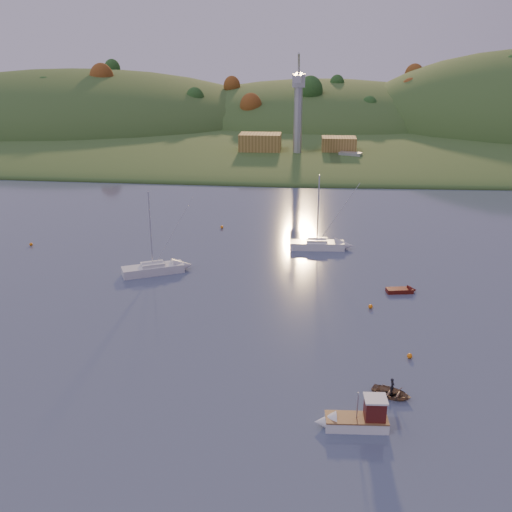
# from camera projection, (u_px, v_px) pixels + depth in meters

# --- Properties ---
(ground) EXTENTS (500.00, 500.00, 0.00)m
(ground) POSITION_uv_depth(u_px,v_px,m) (226.00, 479.00, 38.50)
(ground) COLOR #353E57
(ground) RESTS_ON ground
(far_shore) EXTENTS (620.00, 220.00, 1.50)m
(far_shore) POSITION_uv_depth(u_px,v_px,m) (298.00, 119.00, 254.44)
(far_shore) COLOR #345421
(far_shore) RESTS_ON ground
(shore_slope) EXTENTS (640.00, 150.00, 7.00)m
(shore_slope) POSITION_uv_depth(u_px,v_px,m) (294.00, 139.00, 193.41)
(shore_slope) COLOR #345421
(shore_slope) RESTS_ON ground
(hill_left) EXTENTS (170.00, 140.00, 44.00)m
(hill_left) POSITION_uv_depth(u_px,v_px,m) (77.00, 125.00, 233.96)
(hill_left) COLOR #345421
(hill_left) RESTS_ON ground
(hill_center) EXTENTS (140.00, 120.00, 36.00)m
(hill_center) POSITION_uv_depth(u_px,v_px,m) (321.00, 124.00, 234.81)
(hill_center) COLOR #345421
(hill_center) RESTS_ON ground
(hillside_trees) EXTENTS (280.00, 50.00, 32.00)m
(hillside_trees) POSITION_uv_depth(u_px,v_px,m) (295.00, 132.00, 212.19)
(hillside_trees) COLOR #184519
(hillside_trees) RESTS_ON ground
(wharf) EXTENTS (42.00, 16.00, 2.40)m
(wharf) POSITION_uv_depth(u_px,v_px,m) (308.00, 157.00, 152.21)
(wharf) COLOR slate
(wharf) RESTS_ON ground
(shed_west) EXTENTS (11.00, 8.00, 4.80)m
(shed_west) POSITION_uv_depth(u_px,v_px,m) (260.00, 143.00, 153.06)
(shed_west) COLOR olive
(shed_west) RESTS_ON wharf
(shed_east) EXTENTS (9.00, 7.00, 4.00)m
(shed_east) POSITION_uv_depth(u_px,v_px,m) (339.00, 145.00, 152.34)
(shed_east) COLOR olive
(shed_east) RESTS_ON wharf
(dock_crane) EXTENTS (3.20, 28.00, 20.30)m
(dock_crane) POSITION_uv_depth(u_px,v_px,m) (298.00, 96.00, 143.75)
(dock_crane) COLOR #B7B7BC
(dock_crane) RESTS_ON wharf
(fishing_boat) EXTENTS (5.67, 2.00, 3.57)m
(fishing_boat) POSITION_uv_depth(u_px,v_px,m) (352.00, 419.00, 43.60)
(fishing_boat) COLOR white
(fishing_boat) RESTS_ON ground
(sailboat_near) EXTENTS (8.16, 5.56, 10.98)m
(sailboat_near) POSITION_uv_depth(u_px,v_px,m) (153.00, 268.00, 74.50)
(sailboat_near) COLOR silver
(sailboat_near) RESTS_ON ground
(sailboat_far) EXTENTS (8.06, 2.72, 11.06)m
(sailboat_far) POSITION_uv_depth(u_px,v_px,m) (317.00, 244.00, 84.03)
(sailboat_far) COLOR silver
(sailboat_far) RESTS_ON ground
(canoe) EXTENTS (3.98, 3.51, 0.68)m
(canoe) POSITION_uv_depth(u_px,v_px,m) (392.00, 393.00, 47.73)
(canoe) COLOR #8A6A4C
(canoe) RESTS_ON ground
(paddler) EXTENTS (0.54, 0.63, 1.46)m
(paddler) POSITION_uv_depth(u_px,v_px,m) (392.00, 389.00, 47.61)
(paddler) COLOR black
(paddler) RESTS_ON ground
(red_tender) EXTENTS (3.84, 1.84, 1.25)m
(red_tender) POSITION_uv_depth(u_px,v_px,m) (405.00, 290.00, 68.72)
(red_tender) COLOR #54130C
(red_tender) RESTS_ON ground
(work_vessel) EXTENTS (13.87, 8.69, 3.36)m
(work_vessel) POSITION_uv_depth(u_px,v_px,m) (350.00, 161.00, 147.54)
(work_vessel) COLOR slate
(work_vessel) RESTS_ON ground
(buoy_0) EXTENTS (0.50, 0.50, 0.50)m
(buoy_0) POSITION_uv_depth(u_px,v_px,m) (410.00, 356.00, 53.78)
(buoy_0) COLOR orange
(buoy_0) RESTS_ON ground
(buoy_1) EXTENTS (0.50, 0.50, 0.50)m
(buoy_1) POSITION_uv_depth(u_px,v_px,m) (371.00, 306.00, 64.35)
(buoy_1) COLOR orange
(buoy_1) RESTS_ON ground
(buoy_2) EXTENTS (0.50, 0.50, 0.50)m
(buoy_2) POSITION_uv_depth(u_px,v_px,m) (31.00, 244.00, 85.43)
(buoy_2) COLOR orange
(buoy_2) RESTS_ON ground
(buoy_3) EXTENTS (0.50, 0.50, 0.50)m
(buoy_3) POSITION_uv_depth(u_px,v_px,m) (222.00, 227.00, 94.02)
(buoy_3) COLOR orange
(buoy_3) RESTS_ON ground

